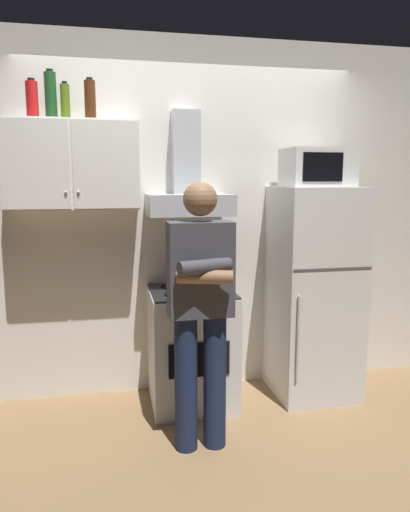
{
  "coord_description": "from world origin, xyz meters",
  "views": [
    {
      "loc": [
        -0.62,
        -3.05,
        1.64
      ],
      "look_at": [
        0.0,
        0.0,
        1.15
      ],
      "focal_mm": 33.27,
      "sensor_mm": 36.0,
      "label": 1
    }
  ],
  "objects_px": {
    "upper_cabinet": "(73,165)",
    "bottle_wine_green": "(51,96)",
    "stove_oven": "(192,347)",
    "microwave": "(317,168)",
    "bottle_rum_dark": "(90,100)",
    "refrigerator": "(314,292)",
    "person_standing": "(200,307)",
    "bottle_olive_oil": "(65,102)",
    "range_hood": "(188,187)",
    "bottle_soda_red": "(32,100)"
  },
  "relations": [
    {
      "from": "upper_cabinet",
      "to": "bottle_soda_red",
      "type": "xyz_separation_m",
      "value": [
        -0.24,
        -0.03,
        0.42
      ]
    },
    {
      "from": "upper_cabinet",
      "to": "bottle_soda_red",
      "type": "bearing_deg",
      "value": -172.78
    },
    {
      "from": "bottle_rum_dark",
      "to": "refrigerator",
      "type": "bearing_deg",
      "value": -5.09
    },
    {
      "from": "person_standing",
      "to": "bottle_wine_green",
      "type": "relative_size",
      "value": 4.93
    },
    {
      "from": "microwave",
      "to": "bottle_olive_oil",
      "type": "xyz_separation_m",
      "value": [
        -1.78,
        0.15,
        0.43
      ]
    },
    {
      "from": "refrigerator",
      "to": "microwave",
      "type": "relative_size",
      "value": 3.33
    },
    {
      "from": "bottle_olive_oil",
      "to": "bottle_rum_dark",
      "type": "bearing_deg",
      "value": -6.8
    },
    {
      "from": "range_hood",
      "to": "refrigerator",
      "type": "distance_m",
      "value": 1.25
    },
    {
      "from": "range_hood",
      "to": "microwave",
      "type": "xyz_separation_m",
      "value": [
        0.95,
        -0.11,
        0.14
      ]
    },
    {
      "from": "stove_oven",
      "to": "bottle_soda_red",
      "type": "xyz_separation_m",
      "value": [
        -1.04,
        0.1,
        1.74
      ]
    },
    {
      "from": "bottle_wine_green",
      "to": "bottle_rum_dark",
      "type": "bearing_deg",
      "value": -4.23
    },
    {
      "from": "stove_oven",
      "to": "bottle_wine_green",
      "type": "height_order",
      "value": "bottle_wine_green"
    },
    {
      "from": "range_hood",
      "to": "person_standing",
      "type": "bearing_deg",
      "value": -93.91
    },
    {
      "from": "stove_oven",
      "to": "person_standing",
      "type": "relative_size",
      "value": 0.53
    },
    {
      "from": "bottle_rum_dark",
      "to": "bottle_olive_oil",
      "type": "bearing_deg",
      "value": 173.2
    },
    {
      "from": "person_standing",
      "to": "bottle_rum_dark",
      "type": "distance_m",
      "value": 1.61
    },
    {
      "from": "upper_cabinet",
      "to": "stove_oven",
      "type": "relative_size",
      "value": 1.03
    },
    {
      "from": "stove_oven",
      "to": "person_standing",
      "type": "distance_m",
      "value": 0.77
    },
    {
      "from": "stove_oven",
      "to": "range_hood",
      "type": "xyz_separation_m",
      "value": [
        0.0,
        0.13,
        1.16
      ]
    },
    {
      "from": "microwave",
      "to": "bottle_wine_green",
      "type": "bearing_deg",
      "value": 175.58
    },
    {
      "from": "bottle_rum_dark",
      "to": "bottle_olive_oil",
      "type": "distance_m",
      "value": 0.17
    },
    {
      "from": "microwave",
      "to": "bottle_wine_green",
      "type": "height_order",
      "value": "bottle_wine_green"
    },
    {
      "from": "bottle_soda_red",
      "to": "bottle_wine_green",
      "type": "relative_size",
      "value": 0.77
    },
    {
      "from": "person_standing",
      "to": "refrigerator",
      "type": "bearing_deg",
      "value": 31.23
    },
    {
      "from": "bottle_rum_dark",
      "to": "bottle_olive_oil",
      "type": "xyz_separation_m",
      "value": [
        -0.17,
        0.02,
        -0.01
      ]
    },
    {
      "from": "person_standing",
      "to": "bottle_olive_oil",
      "type": "relative_size",
      "value": 6.36
    },
    {
      "from": "refrigerator",
      "to": "bottle_olive_oil",
      "type": "xyz_separation_m",
      "value": [
        -1.78,
        0.16,
        1.37
      ]
    },
    {
      "from": "upper_cabinet",
      "to": "bottle_rum_dark",
      "type": "bearing_deg",
      "value": 8.56
    },
    {
      "from": "upper_cabinet",
      "to": "refrigerator",
      "type": "relative_size",
      "value": 0.56
    },
    {
      "from": "upper_cabinet",
      "to": "microwave",
      "type": "height_order",
      "value": "upper_cabinet"
    },
    {
      "from": "upper_cabinet",
      "to": "bottle_wine_green",
      "type": "xyz_separation_m",
      "value": [
        -0.13,
        0.04,
        0.46
      ]
    },
    {
      "from": "upper_cabinet",
      "to": "refrigerator",
      "type": "height_order",
      "value": "upper_cabinet"
    },
    {
      "from": "upper_cabinet",
      "to": "person_standing",
      "type": "xyz_separation_m",
      "value": [
        0.75,
        -0.73,
        -0.85
      ]
    },
    {
      "from": "microwave",
      "to": "bottle_olive_oil",
      "type": "relative_size",
      "value": 1.86
    },
    {
      "from": "refrigerator",
      "to": "bottle_wine_green",
      "type": "xyz_separation_m",
      "value": [
        -1.88,
        0.16,
        1.41
      ]
    },
    {
      "from": "upper_cabinet",
      "to": "person_standing",
      "type": "height_order",
      "value": "upper_cabinet"
    },
    {
      "from": "person_standing",
      "to": "bottle_olive_oil",
      "type": "bearing_deg",
      "value": 135.54
    },
    {
      "from": "person_standing",
      "to": "bottle_rum_dark",
      "type": "relative_size",
      "value": 5.75
    },
    {
      "from": "bottle_rum_dark",
      "to": "bottle_wine_green",
      "type": "relative_size",
      "value": 0.86
    },
    {
      "from": "bottle_rum_dark",
      "to": "bottle_wine_green",
      "type": "bearing_deg",
      "value": 175.77
    },
    {
      "from": "person_standing",
      "to": "bottle_rum_dark",
      "type": "height_order",
      "value": "bottle_rum_dark"
    },
    {
      "from": "person_standing",
      "to": "bottle_wine_green",
      "type": "xyz_separation_m",
      "value": [
        -0.88,
        0.77,
        1.31
      ]
    },
    {
      "from": "bottle_soda_red",
      "to": "bottle_olive_oil",
      "type": "xyz_separation_m",
      "value": [
        0.2,
        0.07,
        0.0
      ]
    },
    {
      "from": "bottle_wine_green",
      "to": "stove_oven",
      "type": "bearing_deg",
      "value": -10.03
    },
    {
      "from": "stove_oven",
      "to": "bottle_wine_green",
      "type": "bearing_deg",
      "value": 169.97
    },
    {
      "from": "microwave",
      "to": "bottle_soda_red",
      "type": "relative_size",
      "value": 1.88
    },
    {
      "from": "microwave",
      "to": "bottle_rum_dark",
      "type": "distance_m",
      "value": 1.68
    },
    {
      "from": "stove_oven",
      "to": "bottle_wine_green",
      "type": "distance_m",
      "value": 2.01
    },
    {
      "from": "refrigerator",
      "to": "bottle_soda_red",
      "type": "xyz_separation_m",
      "value": [
        -1.99,
        0.09,
        1.37
      ]
    },
    {
      "from": "stove_oven",
      "to": "bottle_wine_green",
      "type": "xyz_separation_m",
      "value": [
        -0.93,
        0.16,
        1.78
      ]
    }
  ]
}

